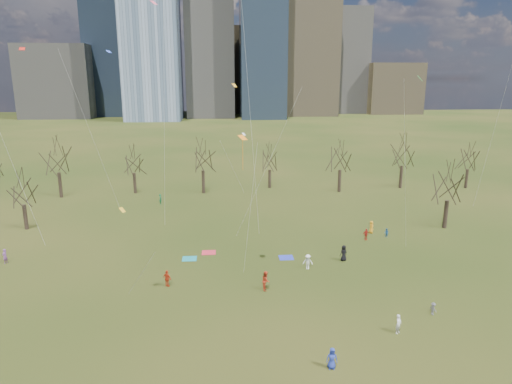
{
  "coord_description": "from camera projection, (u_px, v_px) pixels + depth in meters",
  "views": [
    {
      "loc": [
        -4.05,
        -38.28,
        19.57
      ],
      "look_at": [
        0.0,
        12.0,
        7.0
      ],
      "focal_mm": 32.0,
      "sensor_mm": 36.0,
      "label": 1
    }
  ],
  "objects": [
    {
      "name": "ground",
      "position": [
        266.0,
        297.0,
        42.07
      ],
      "size": [
        500.0,
        500.0,
        0.0
      ],
      "primitive_type": "plane",
      "color": "black",
      "rests_on": "ground"
    },
    {
      "name": "person_3",
      "position": [
        433.0,
        309.0,
        38.76
      ],
      "size": [
        0.64,
        0.82,
        1.12
      ],
      "primitive_type": "imported",
      "rotation": [
        0.0,
        0.0,
        1.93
      ],
      "color": "#5A5B5F",
      "rests_on": "ground"
    },
    {
      "name": "person_12",
      "position": [
        371.0,
        227.0,
        59.2
      ],
      "size": [
        0.68,
        0.9,
        1.66
      ],
      "primitive_type": "imported",
      "rotation": [
        0.0,
        0.0,
        1.78
      ],
      "color": "orange",
      "rests_on": "ground"
    },
    {
      "name": "person_7",
      "position": [
        5.0,
        256.0,
        49.51
      ],
      "size": [
        0.54,
        0.69,
        1.65
      ],
      "primitive_type": "imported",
      "rotation": [
        0.0,
        0.0,
        4.44
      ],
      "color": "#80478E",
      "rests_on": "ground"
    },
    {
      "name": "bare_tree_row",
      "position": [
        243.0,
        161.0,
        76.59
      ],
      "size": [
        113.04,
        29.8,
        9.5
      ],
      "color": "black",
      "rests_on": "ground"
    },
    {
      "name": "person_6",
      "position": [
        344.0,
        253.0,
        50.18
      ],
      "size": [
        1.03,
        0.85,
        1.8
      ],
      "primitive_type": "imported",
      "rotation": [
        0.0,
        0.0,
        3.52
      ],
      "color": "black",
      "rests_on": "ground"
    },
    {
      "name": "person_13",
      "position": [
        161.0,
        199.0,
        72.97
      ],
      "size": [
        0.53,
        0.68,
        1.63
      ],
      "primitive_type": "imported",
      "rotation": [
        0.0,
        0.0,
        1.84
      ],
      "color": "#16673B",
      "rests_on": "ground"
    },
    {
      "name": "person_0",
      "position": [
        332.0,
        358.0,
        31.49
      ],
      "size": [
        0.81,
        0.58,
        1.57
      ],
      "primitive_type": "imported",
      "rotation": [
        0.0,
        0.0,
        6.18
      ],
      "color": "#223395",
      "rests_on": "ground"
    },
    {
      "name": "person_2",
      "position": [
        266.0,
        281.0,
        43.25
      ],
      "size": [
        0.79,
        0.98,
        1.9
      ],
      "primitive_type": "imported",
      "rotation": [
        0.0,
        0.0,
        1.49
      ],
      "color": "red",
      "rests_on": "ground"
    },
    {
      "name": "person_9",
      "position": [
        308.0,
        262.0,
        48.06
      ],
      "size": [
        1.13,
        0.78,
        1.62
      ],
      "primitive_type": "imported",
      "rotation": [
        0.0,
        0.0,
        6.1
      ],
      "color": "white",
      "rests_on": "ground"
    },
    {
      "name": "blanket_crimson",
      "position": [
        209.0,
        253.0,
        52.73
      ],
      "size": [
        1.6,
        1.5,
        0.03
      ],
      "primitive_type": "cube",
      "color": "red",
      "rests_on": "ground"
    },
    {
      "name": "kites_airborne",
      "position": [
        268.0,
        119.0,
        50.44
      ],
      "size": [
        60.44,
        45.51,
        36.0
      ],
      "color": "orange",
      "rests_on": "ground"
    },
    {
      "name": "person_8",
      "position": [
        386.0,
        233.0,
        57.69
      ],
      "size": [
        0.62,
        0.69,
        1.17
      ],
      "primitive_type": "imported",
      "rotation": [
        0.0,
        0.0,
        5.09
      ],
      "color": "#215792",
      "rests_on": "ground"
    },
    {
      "name": "person_1",
      "position": [
        398.0,
        324.0,
        35.9
      ],
      "size": [
        0.68,
        0.67,
        1.59
      ],
      "primitive_type": "imported",
      "rotation": [
        0.0,
        0.0,
        0.74
      ],
      "color": "silver",
      "rests_on": "ground"
    },
    {
      "name": "person_10",
      "position": [
        366.0,
        234.0,
        56.78
      ],
      "size": [
        0.9,
        0.52,
        1.45
      ],
      "primitive_type": "imported",
      "rotation": [
        0.0,
        0.0,
        0.2
      ],
      "color": "red",
      "rests_on": "ground"
    },
    {
      "name": "blanket_teal",
      "position": [
        189.0,
        259.0,
        50.93
      ],
      "size": [
        1.6,
        1.5,
        0.03
      ],
      "primitive_type": "cube",
      "color": "teal",
      "rests_on": "ground"
    },
    {
      "name": "person_4",
      "position": [
        167.0,
        278.0,
        43.96
      ],
      "size": [
        1.03,
        0.89,
        1.67
      ],
      "primitive_type": "imported",
      "rotation": [
        0.0,
        0.0,
        2.53
      ],
      "color": "red",
      "rests_on": "ground"
    },
    {
      "name": "blanket_navy",
      "position": [
        286.0,
        258.0,
        51.25
      ],
      "size": [
        1.6,
        1.5,
        0.03
      ],
      "primitive_type": "cube",
      "color": "#2835BE",
      "rests_on": "ground"
    },
    {
      "name": "downtown_skyline",
      "position": [
        221.0,
        40.0,
        236.19
      ],
      "size": [
        212.5,
        78.0,
        118.0
      ],
      "color": "slate",
      "rests_on": "ground"
    }
  ]
}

